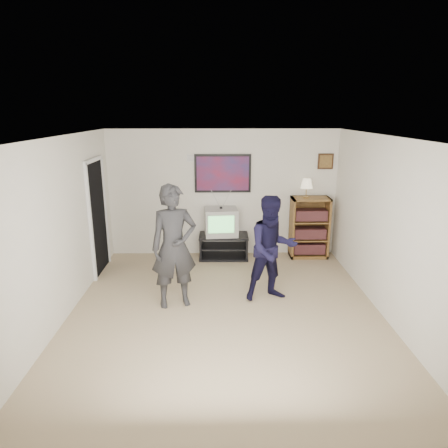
{
  "coord_description": "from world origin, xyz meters",
  "views": [
    {
      "loc": [
        -0.11,
        -5.26,
        2.82
      ],
      "look_at": [
        -0.01,
        0.63,
        1.15
      ],
      "focal_mm": 32.0,
      "sensor_mm": 36.0,
      "label": 1
    }
  ],
  "objects_px": {
    "person_tall": "(174,247)",
    "person_short": "(272,249)",
    "media_stand": "(224,246)",
    "bookshelf": "(309,227)",
    "crt_television": "(221,222)"
  },
  "relations": [
    {
      "from": "person_tall",
      "to": "person_short",
      "type": "xyz_separation_m",
      "value": [
        1.46,
        0.17,
        -0.1
      ]
    },
    {
      "from": "media_stand",
      "to": "bookshelf",
      "type": "distance_m",
      "value": 1.74
    },
    {
      "from": "media_stand",
      "to": "person_short",
      "type": "xyz_separation_m",
      "value": [
        0.7,
        -1.82,
        0.58
      ]
    },
    {
      "from": "crt_television",
      "to": "person_short",
      "type": "xyz_separation_m",
      "value": [
        0.75,
        -1.82,
        0.07
      ]
    },
    {
      "from": "person_tall",
      "to": "person_short",
      "type": "bearing_deg",
      "value": -9.47
    },
    {
      "from": "bookshelf",
      "to": "person_tall",
      "type": "xyz_separation_m",
      "value": [
        -2.45,
        -2.04,
        0.31
      ]
    },
    {
      "from": "person_tall",
      "to": "bookshelf",
      "type": "bearing_deg",
      "value": 23.61
    },
    {
      "from": "crt_television",
      "to": "person_short",
      "type": "distance_m",
      "value": 1.97
    },
    {
      "from": "media_stand",
      "to": "person_tall",
      "type": "bearing_deg",
      "value": -109.91
    },
    {
      "from": "crt_television",
      "to": "person_short",
      "type": "relative_size",
      "value": 0.38
    },
    {
      "from": "media_stand",
      "to": "bookshelf",
      "type": "bearing_deg",
      "value": 2.64
    },
    {
      "from": "media_stand",
      "to": "bookshelf",
      "type": "relative_size",
      "value": 0.8
    },
    {
      "from": "crt_television",
      "to": "person_tall",
      "type": "bearing_deg",
      "value": -114.22
    },
    {
      "from": "bookshelf",
      "to": "person_short",
      "type": "distance_m",
      "value": 2.13
    },
    {
      "from": "media_stand",
      "to": "person_short",
      "type": "distance_m",
      "value": 2.03
    }
  ]
}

